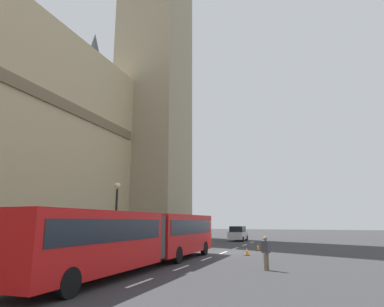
# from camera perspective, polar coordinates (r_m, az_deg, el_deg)

# --- Properties ---
(ground_plane) EXTENTS (160.00, 160.00, 0.00)m
(ground_plane) POSITION_cam_1_polar(r_m,az_deg,el_deg) (27.28, 5.63, -17.02)
(ground_plane) COLOR #333335
(lane_centre_marking) EXTENTS (29.80, 0.16, 0.01)m
(lane_centre_marking) POSITION_cam_1_polar(r_m,az_deg,el_deg) (27.22, 5.59, -17.02)
(lane_centre_marking) COLOR silver
(lane_centre_marking) RESTS_ON ground_plane
(clock_tower) EXTENTS (11.26, 11.26, 75.70)m
(clock_tower) POSITION_cam_1_polar(r_m,az_deg,el_deg) (62.68, -6.27, 24.80)
(clock_tower) COLOR tan
(clock_tower) RESTS_ON ground_plane
(articulated_bus) EXTENTS (17.98, 2.54, 2.90)m
(articulated_bus) POSITION_cam_1_polar(r_m,az_deg,el_deg) (18.64, -8.43, -13.98)
(articulated_bus) COLOR red
(articulated_bus) RESTS_ON ground_plane
(sedan_lead) EXTENTS (4.40, 1.86, 1.85)m
(sedan_lead) POSITION_cam_1_polar(r_m,az_deg,el_deg) (43.30, 8.16, -13.83)
(sedan_lead) COLOR #B7B7BC
(sedan_lead) RESTS_ON ground_plane
(traffic_cone_west) EXTENTS (0.36, 0.36, 0.58)m
(traffic_cone_west) POSITION_cam_1_polar(r_m,az_deg,el_deg) (25.25, 9.68, -16.69)
(traffic_cone_west) COLOR black
(traffic_cone_west) RESTS_ON ground_plane
(traffic_cone_middle) EXTENTS (0.36, 0.36, 0.58)m
(traffic_cone_middle) POSITION_cam_1_polar(r_m,az_deg,el_deg) (29.54, 11.59, -15.90)
(traffic_cone_middle) COLOR black
(traffic_cone_middle) RESTS_ON ground_plane
(street_lamp) EXTENTS (0.44, 0.44, 5.27)m
(street_lamp) POSITION_cam_1_polar(r_m,az_deg,el_deg) (24.43, -13.26, -10.20)
(street_lamp) COLOR black
(street_lamp) RESTS_ON ground_plane
(pedestrian_near_cones) EXTENTS (0.40, 0.47, 1.69)m
(pedestrian_near_cones) POSITION_cam_1_polar(r_m,az_deg,el_deg) (17.92, 12.91, -16.57)
(pedestrian_near_cones) COLOR #726651
(pedestrian_near_cones) RESTS_ON ground_plane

